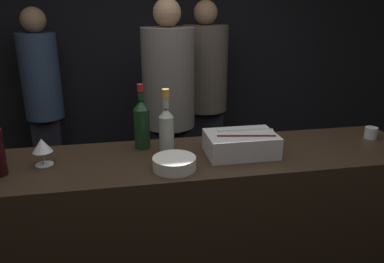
% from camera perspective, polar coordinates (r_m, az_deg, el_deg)
% --- Properties ---
extents(wall_back_chalkboard, '(6.40, 0.06, 2.80)m').
position_cam_1_polar(wall_back_chalkboard, '(3.83, -5.90, 13.08)').
color(wall_back_chalkboard, black).
rests_on(wall_back_chalkboard, ground_plane).
extents(bar_counter, '(2.38, 0.55, 1.06)m').
position_cam_1_polar(bar_counter, '(2.15, 0.14, -16.84)').
color(bar_counter, '#2D2116').
rests_on(bar_counter, ground_plane).
extents(ice_bin_with_bottles, '(0.36, 0.24, 0.11)m').
position_cam_1_polar(ice_bin_with_bottles, '(1.91, 7.59, -1.71)').
color(ice_bin_with_bottles, silver).
rests_on(ice_bin_with_bottles, bar_counter).
extents(bowl_white, '(0.20, 0.20, 0.06)m').
position_cam_1_polar(bowl_white, '(1.73, -2.71, -4.79)').
color(bowl_white, silver).
rests_on(bowl_white, bar_counter).
extents(wine_glass, '(0.09, 0.09, 0.13)m').
position_cam_1_polar(wine_glass, '(1.88, -21.89, -2.12)').
color(wine_glass, silver).
rests_on(wine_glass, bar_counter).
extents(candle_votive, '(0.07, 0.07, 0.06)m').
position_cam_1_polar(candle_votive, '(2.35, 25.60, -0.17)').
color(candle_votive, silver).
rests_on(candle_votive, bar_counter).
extents(red_wine_bottle_burgundy, '(0.08, 0.08, 0.34)m').
position_cam_1_polar(red_wine_bottle_burgundy, '(1.96, -7.68, 1.35)').
color(red_wine_bottle_burgundy, '#143319').
rests_on(red_wine_bottle_burgundy, bar_counter).
extents(rose_wine_bottle, '(0.08, 0.08, 0.34)m').
position_cam_1_polar(rose_wine_bottle, '(1.87, -3.92, 0.53)').
color(rose_wine_bottle, '#9EA899').
rests_on(rose_wine_bottle, bar_counter).
extents(person_in_hoodie, '(0.41, 0.41, 1.83)m').
position_cam_1_polar(person_in_hoodie, '(2.99, -3.54, 3.98)').
color(person_in_hoodie, black).
rests_on(person_in_hoodie, ground_plane).
extents(person_blond_tee, '(0.41, 0.41, 1.82)m').
position_cam_1_polar(person_blond_tee, '(3.49, 1.94, 6.05)').
color(person_blond_tee, black).
rests_on(person_blond_tee, ground_plane).
extents(person_grey_polo, '(0.33, 0.33, 1.76)m').
position_cam_1_polar(person_grey_polo, '(3.58, -21.70, 4.81)').
color(person_grey_polo, black).
rests_on(person_grey_polo, ground_plane).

